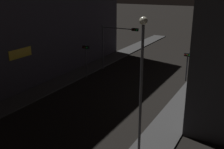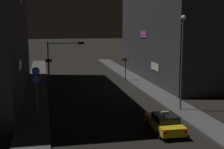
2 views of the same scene
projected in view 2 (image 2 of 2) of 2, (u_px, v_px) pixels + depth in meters
sidewalk_left at (37, 88)px, 40.44m from camera, size 2.59×58.51×0.15m
sidewalk_right at (143, 84)px, 43.19m from camera, size 2.59×58.51×0.15m
building_facade_right at (176, 30)px, 47.14m from camera, size 9.73×25.69×14.06m
taxi at (165, 123)px, 24.49m from camera, size 1.88×4.48×1.62m
traffic_light_overhead at (62, 53)px, 43.04m from camera, size 4.87×0.42×5.70m
traffic_light_left_kerb at (49, 68)px, 39.18m from camera, size 0.80×0.42×3.89m
traffic_light_right_kerb at (125, 64)px, 45.62m from camera, size 0.80×0.42×3.29m
sign_pole_left at (37, 92)px, 24.62m from camera, size 0.58×0.10×4.74m
street_lamp_near_block at (182, 52)px, 29.64m from camera, size 0.44×0.44×8.67m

